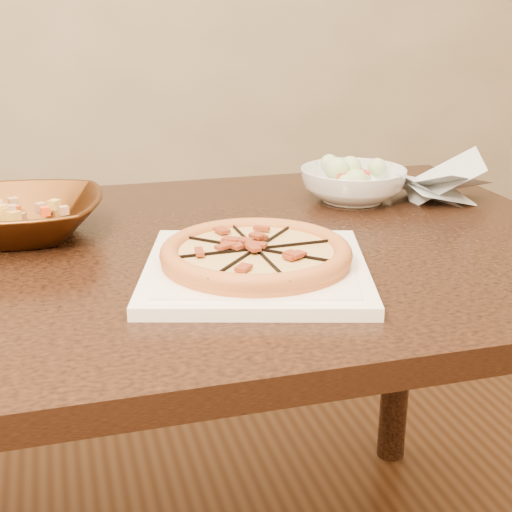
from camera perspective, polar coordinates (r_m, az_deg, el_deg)
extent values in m
cube|color=#361B0F|center=(1.14, -6.31, -0.25)|extent=(1.37, 0.89, 0.04)
cylinder|color=#361B0F|center=(1.79, 11.39, -5.92)|extent=(0.07, 0.07, 0.71)
cube|color=white|center=(1.01, 0.00, -1.12)|extent=(0.39, 0.39, 0.02)
cube|color=white|center=(1.01, 0.00, -0.54)|extent=(0.33, 0.33, 0.00)
cylinder|color=#D05F31|center=(1.00, 0.00, -0.11)|extent=(0.27, 0.27, 0.01)
torus|color=#D05F31|center=(1.00, 0.00, 0.32)|extent=(0.27, 0.27, 0.03)
cylinder|color=#DBCF7B|center=(1.00, 0.00, 0.27)|extent=(0.22, 0.22, 0.01)
cube|color=black|center=(1.00, 0.00, 0.54)|extent=(0.01, 0.27, 0.01)
cube|color=black|center=(1.00, 0.00, 0.54)|extent=(0.20, 0.18, 0.01)
cube|color=black|center=(1.00, 0.00, 0.54)|extent=(0.27, 0.01, 0.01)
cube|color=black|center=(1.00, 0.00, 0.54)|extent=(0.18, 0.20, 0.01)
cube|color=#9C3F1B|center=(1.01, 1.05, 0.81)|extent=(0.02, 0.01, 0.00)
cube|color=#9C3F1B|center=(1.03, 1.98, 1.19)|extent=(0.03, 0.02, 0.00)
cube|color=#9C3F1B|center=(1.05, 2.10, 1.73)|extent=(0.03, 0.03, 0.00)
cube|color=#9C3F1B|center=(1.02, 0.39, 1.18)|extent=(0.02, 0.03, 0.00)
cube|color=#9C3F1B|center=(1.05, -0.20, 1.63)|extent=(0.02, 0.03, 0.00)
cube|color=#9C3F1B|center=(1.07, -1.62, 1.94)|extent=(0.02, 0.03, 0.00)
cube|color=#9C3F1B|center=(1.02, -1.28, 1.17)|extent=(0.02, 0.03, 0.00)
cube|color=#9C3F1B|center=(1.03, -2.89, 1.23)|extent=(0.03, 0.03, 0.00)
cube|color=#9C3F1B|center=(1.02, -4.69, 0.97)|extent=(0.03, 0.02, 0.00)
cube|color=#9C3F1B|center=(0.99, -2.38, 0.58)|extent=(0.03, 0.02, 0.00)
cube|color=#9C3F1B|center=(0.97, -3.49, 0.10)|extent=(0.03, 0.02, 0.00)
cube|color=#9C3F1B|center=(0.98, -0.96, 0.37)|extent=(0.03, 0.02, 0.00)
cube|color=#9C3F1B|center=(0.96, -1.21, -0.17)|extent=(0.03, 0.03, 0.00)
cube|color=#9C3F1B|center=(0.93, -0.43, -0.79)|extent=(0.02, 0.03, 0.00)
cube|color=#9C3F1B|center=(0.97, 0.44, 0.11)|extent=(0.02, 0.02, 0.00)
cube|color=#9C3F1B|center=(0.95, 1.83, -0.24)|extent=(0.02, 0.03, 0.00)
cube|color=#9C3F1B|center=(0.95, 3.84, -0.30)|extent=(0.03, 0.03, 0.00)
cube|color=#9C3F1B|center=(0.99, 2.13, 0.45)|extent=(0.03, 0.03, 0.00)
cube|color=#9C3F1B|center=(1.00, 3.67, 0.69)|extent=(0.03, 0.02, 0.00)
imported|color=#4B280F|center=(1.24, -18.36, 2.94)|extent=(0.31, 0.31, 0.07)
cube|color=#AD7D58|center=(1.22, -18.60, 5.05)|extent=(0.03, 0.03, 0.03)
cube|color=#F14B14|center=(1.23, -17.79, 5.19)|extent=(0.03, 0.03, 0.03)
cube|color=gold|center=(1.24, -17.20, 5.41)|extent=(0.03, 0.03, 0.03)
cube|color=#AD7D58|center=(1.26, -17.02, 5.67)|extent=(0.03, 0.03, 0.03)
cube|color=#F14B14|center=(1.23, -18.42, 5.17)|extent=(0.03, 0.03, 0.03)
cube|color=gold|center=(1.25, -18.47, 5.37)|extent=(0.03, 0.03, 0.03)
cube|color=#AD7D58|center=(1.27, -19.01, 5.50)|extent=(0.03, 0.03, 0.03)
cube|color=#F14B14|center=(1.22, -18.64, 5.07)|extent=(0.03, 0.03, 0.03)
cube|color=gold|center=(1.24, -19.26, 5.14)|extent=(0.03, 0.03, 0.03)
cube|color=gold|center=(1.22, -19.15, 4.98)|extent=(0.03, 0.03, 0.03)
cube|color=gold|center=(1.22, -18.69, 5.01)|extent=(0.03, 0.03, 0.03)
cube|color=#AD7D58|center=(1.20, -18.85, 4.79)|extent=(0.03, 0.03, 0.03)
cube|color=#F14B14|center=(1.18, -18.50, 4.60)|extent=(0.03, 0.03, 0.03)
cube|color=gold|center=(1.17, -17.62, 4.52)|extent=(0.03, 0.03, 0.03)
cube|color=#AD7D58|center=(1.21, -18.21, 4.97)|extent=(0.03, 0.03, 0.03)
cube|color=#F14B14|center=(1.20, -17.37, 4.97)|extent=(0.03, 0.03, 0.03)
cube|color=gold|center=(1.21, -16.35, 5.11)|extent=(0.03, 0.03, 0.03)
imported|color=silver|center=(1.40, 7.76, 5.68)|extent=(0.23, 0.23, 0.06)
sphere|color=beige|center=(1.39, 7.86, 7.67)|extent=(0.04, 0.04, 0.04)
sphere|color=beige|center=(1.41, 8.26, 7.79)|extent=(0.04, 0.04, 0.04)
sphere|color=beige|center=(1.43, 7.70, 8.00)|extent=(0.04, 0.04, 0.04)
sphere|color=beige|center=(1.40, 7.56, 7.75)|extent=(0.04, 0.04, 0.04)
sphere|color=beige|center=(1.40, 6.64, 7.78)|extent=(0.04, 0.04, 0.04)
sphere|color=beige|center=(1.39, 7.77, 7.67)|extent=(0.04, 0.04, 0.04)
sphere|color=beige|center=(1.37, 7.40, 7.53)|extent=(0.04, 0.04, 0.04)
sphere|color=beige|center=(1.35, 8.03, 7.31)|extent=(0.04, 0.04, 0.04)
sphere|color=beige|center=(1.38, 8.22, 7.57)|extent=(0.04, 0.04, 0.04)
sphere|color=beige|center=(1.39, 9.18, 7.55)|extent=(0.04, 0.04, 0.04)
cube|color=#DD4A31|center=(1.42, 8.40, 7.53)|extent=(0.02, 0.02, 0.01)
cube|color=#DD4A31|center=(1.42, 6.92, 7.54)|extent=(0.02, 0.02, 0.01)
cube|color=#DD4A31|center=(1.38, 6.68, 7.23)|extent=(0.02, 0.02, 0.01)
cube|color=#DD4A31|center=(1.36, 8.06, 7.02)|extent=(0.02, 0.02, 0.01)
cube|color=#DD4A31|center=(1.39, 9.13, 7.21)|extent=(0.02, 0.02, 0.01)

